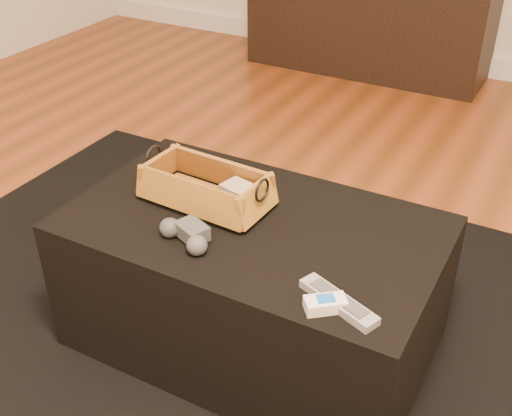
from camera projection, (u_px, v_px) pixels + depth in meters
The scene contains 11 objects.
floor at pixel (195, 352), 1.91m from camera, with size 5.00×5.50×0.01m, color brown.
baseboard at pixel (441, 59), 3.90m from camera, with size 5.00×0.04×0.12m, color white.
media_cabinet at pixel (369, 24), 3.78m from camera, with size 1.39×0.45×0.55m, color black.
area_rug at pixel (245, 349), 1.90m from camera, with size 2.60×2.00×0.01m, color black.
ottoman at pixel (253, 283), 1.82m from camera, with size 1.00×0.60×0.42m, color black.
tv_remote at pixel (198, 195), 1.78m from camera, with size 0.19×0.04×0.02m, color black.
cloth_bundle at pixel (241, 195), 1.75m from camera, with size 0.10×0.07×0.05m, color tan.
wicker_basket at pixel (206, 189), 1.77m from camera, with size 0.38×0.21×0.13m.
game_controller at pixel (187, 234), 1.61m from camera, with size 0.17×0.12×0.05m.
silver_remote at pixel (339, 301), 1.42m from camera, with size 0.21×0.12×0.02m.
cream_gadget at pixel (325, 304), 1.41m from camera, with size 0.10×0.09×0.03m.
Camera 1 is at (0.82, -1.13, 1.38)m, focal length 45.00 mm.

